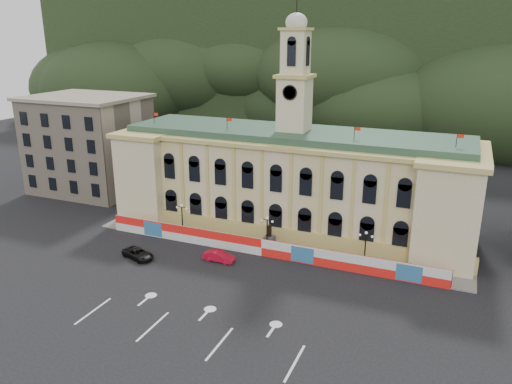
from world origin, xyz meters
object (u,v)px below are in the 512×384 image
at_px(lamp_center, 267,230).
at_px(black_suv, 138,254).
at_px(red_sedan, 219,256).
at_px(statue, 269,240).

bearing_deg(lamp_center, black_suv, -148.57).
height_order(red_sedan, black_suv, red_sedan).
height_order(statue, black_suv, statue).
bearing_deg(lamp_center, red_sedan, -128.70).
xyz_separation_m(statue, red_sedan, (-4.75, -6.92, -0.46)).
height_order(lamp_center, black_suv, lamp_center).
xyz_separation_m(red_sedan, black_suv, (-10.78, -3.57, -0.03)).
height_order(statue, red_sedan, statue).
relative_size(statue, black_suv, 0.68).
bearing_deg(lamp_center, statue, 90.00).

